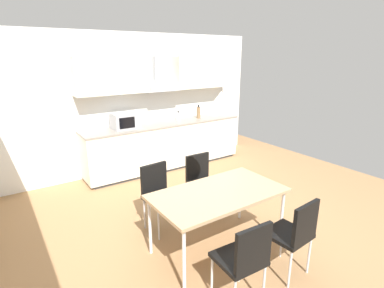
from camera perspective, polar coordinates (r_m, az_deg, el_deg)
ground_plane at (r=4.06m, az=4.51°, el=-16.82°), size 7.36×8.39×0.02m
wall_back at (r=5.94m, az=-12.75°, el=7.45°), size 5.89×0.10×2.63m
kitchen_counter at (r=6.10m, az=-5.01°, el=-0.15°), size 3.30×0.65×0.93m
backsplash_tile at (r=6.18m, az=-6.55°, el=7.20°), size 3.28×0.02×0.59m
upper_wall_cabinets at (r=5.97m, az=-6.04°, el=13.11°), size 3.28×0.40×0.65m
microwave at (r=5.60m, az=-12.55°, el=4.33°), size 0.48×0.35×0.28m
bottle_white at (r=6.18m, az=-2.63°, el=5.31°), size 0.08×0.08×0.20m
bottle_brown at (r=6.37m, az=1.25°, el=6.03°), size 0.08×0.08×0.29m
dining_table at (r=3.46m, az=5.03°, el=-9.74°), size 1.52×0.84×0.74m
chair_far_right at (r=4.30m, az=1.76°, el=-6.58°), size 0.41×0.41×0.87m
chair_far_left at (r=3.96m, az=-6.43°, el=-8.78°), size 0.43×0.43×0.87m
chair_near_right at (r=3.29m, az=19.05°, el=-15.35°), size 0.43×0.43×0.87m
chair_near_left at (r=2.85m, az=10.03°, el=-20.25°), size 0.42×0.42×0.87m
pendant_lamp at (r=3.14m, az=5.53°, el=7.97°), size 0.32×0.32×0.22m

